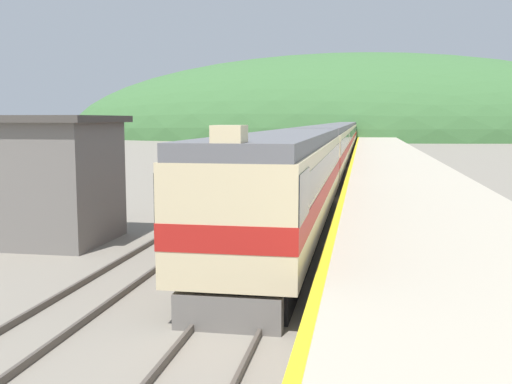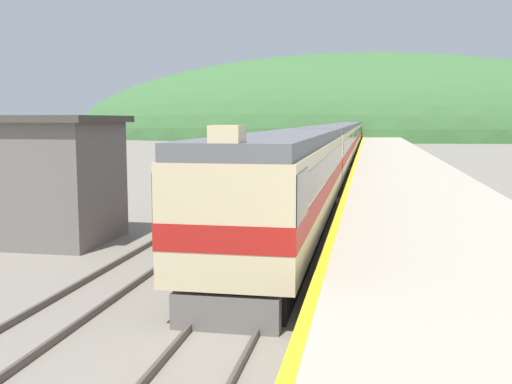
{
  "view_description": "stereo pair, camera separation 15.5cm",
  "coord_description": "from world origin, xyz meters",
  "px_view_note": "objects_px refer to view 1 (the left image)",
  "views": [
    {
      "loc": [
        2.71,
        6.01,
        4.4
      ],
      "look_at": [
        -0.29,
        22.85,
        2.32
      ],
      "focal_mm": 42.0,
      "sensor_mm": 36.0,
      "label": 1
    },
    {
      "loc": [
        2.86,
        6.04,
        4.4
      ],
      "look_at": [
        -0.29,
        22.85,
        2.32
      ],
      "focal_mm": 42.0,
      "sensor_mm": 36.0,
      "label": 2
    }
  ],
  "objects_px": {
    "carriage_third": "(337,140)",
    "carriage_fifth": "(348,132)",
    "carriage_second": "(325,151)",
    "express_train_lead_car": "(288,181)",
    "carriage_fourth": "(344,135)"
  },
  "relations": [
    {
      "from": "carriage_second",
      "to": "carriage_fourth",
      "type": "height_order",
      "value": "same"
    },
    {
      "from": "carriage_fifth",
      "to": "carriage_second",
      "type": "bearing_deg",
      "value": -90.0
    },
    {
      "from": "carriage_third",
      "to": "carriage_fifth",
      "type": "xyz_separation_m",
      "value": [
        0.0,
        43.35,
        0.0
      ]
    },
    {
      "from": "express_train_lead_car",
      "to": "carriage_third",
      "type": "xyz_separation_m",
      "value": [
        0.0,
        43.66,
        -0.01
      ]
    },
    {
      "from": "express_train_lead_car",
      "to": "carriage_third",
      "type": "bearing_deg",
      "value": 90.0
    },
    {
      "from": "carriage_second",
      "to": "carriage_fifth",
      "type": "height_order",
      "value": "same"
    },
    {
      "from": "carriage_fourth",
      "to": "carriage_fifth",
      "type": "height_order",
      "value": "same"
    },
    {
      "from": "carriage_third",
      "to": "carriage_fifth",
      "type": "height_order",
      "value": "same"
    },
    {
      "from": "carriage_third",
      "to": "carriage_fourth",
      "type": "relative_size",
      "value": 1.0
    },
    {
      "from": "carriage_second",
      "to": "carriage_third",
      "type": "xyz_separation_m",
      "value": [
        0.0,
        21.68,
        0.0
      ]
    },
    {
      "from": "carriage_second",
      "to": "express_train_lead_car",
      "type": "bearing_deg",
      "value": -90.0
    },
    {
      "from": "express_train_lead_car",
      "to": "carriage_fifth",
      "type": "bearing_deg",
      "value": 90.0
    },
    {
      "from": "express_train_lead_car",
      "to": "carriage_fifth",
      "type": "distance_m",
      "value": 87.01
    },
    {
      "from": "carriage_fourth",
      "to": "express_train_lead_car",
      "type": "bearing_deg",
      "value": -90.0
    },
    {
      "from": "express_train_lead_car",
      "to": "carriage_second",
      "type": "relative_size",
      "value": 1.01
    }
  ]
}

